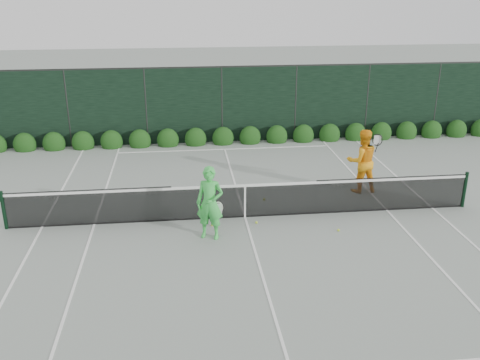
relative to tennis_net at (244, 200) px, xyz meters
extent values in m
plane|color=gray|center=(0.02, 0.00, -0.53)|extent=(80.00, 80.00, 0.00)
cylinder|color=black|center=(-6.38, 0.00, 0.00)|extent=(0.10, 0.10, 1.07)
cylinder|color=black|center=(6.42, 0.00, 0.00)|extent=(0.10, 0.10, 1.07)
cube|color=black|center=(-6.38, 0.00, 0.32)|extent=(0.10, 0.08, 0.12)
cube|color=black|center=(-4.18, 0.00, -0.02)|extent=(4.40, 0.01, 1.02)
cube|color=black|center=(0.02, 0.00, -0.05)|extent=(4.00, 0.01, 0.96)
cube|color=black|center=(4.22, 0.00, -0.02)|extent=(4.40, 0.01, 1.02)
cube|color=white|center=(0.02, 0.00, 0.41)|extent=(12.80, 0.03, 0.07)
cube|color=black|center=(0.02, 0.00, -0.51)|extent=(12.80, 0.02, 0.04)
cube|color=white|center=(0.02, 0.00, -0.07)|extent=(0.05, 0.03, 0.91)
imported|color=green|center=(-1.01, -1.12, 0.42)|extent=(0.80, 0.66, 1.90)
torus|color=beige|center=(-0.81, -1.02, 0.21)|extent=(0.29, 0.14, 0.30)
cylinder|color=black|center=(-0.81, -1.02, -0.03)|extent=(0.10, 0.03, 0.30)
imported|color=#FFA315|center=(3.84, 1.53, 0.47)|extent=(0.99, 0.78, 1.99)
torus|color=black|center=(4.19, 1.33, 1.19)|extent=(0.30, 0.12, 0.30)
cylinder|color=black|center=(4.19, 1.33, 0.95)|extent=(0.10, 0.03, 0.30)
cube|color=white|center=(-5.46, 0.00, -0.53)|extent=(0.06, 23.77, 0.01)
cube|color=white|center=(5.51, 0.00, -0.53)|extent=(0.06, 23.77, 0.01)
cube|color=white|center=(-4.09, 0.00, -0.53)|extent=(0.06, 23.77, 0.01)
cube|color=white|center=(4.14, 0.00, -0.53)|extent=(0.06, 23.77, 0.01)
cube|color=white|center=(0.02, 11.88, -0.53)|extent=(11.03, 0.06, 0.01)
cube|color=white|center=(0.02, 6.40, -0.53)|extent=(8.23, 0.06, 0.01)
cube|color=white|center=(0.02, 0.00, -0.53)|extent=(0.06, 12.80, 0.01)
cube|color=black|center=(0.02, 7.50, 0.97)|extent=(32.00, 0.06, 3.00)
cube|color=#262826|center=(0.02, 7.50, 2.50)|extent=(32.00, 0.06, 0.06)
cylinder|color=#262826|center=(-5.98, 7.50, 0.97)|extent=(0.08, 0.08, 3.00)
cylinder|color=#262826|center=(-2.98, 7.50, 0.97)|extent=(0.08, 0.08, 3.00)
cylinder|color=#262826|center=(0.02, 7.50, 0.97)|extent=(0.08, 0.08, 3.00)
cylinder|color=#262826|center=(3.02, 7.50, 0.97)|extent=(0.08, 0.08, 3.00)
cylinder|color=#262826|center=(6.02, 7.50, 0.97)|extent=(0.08, 0.08, 3.00)
cylinder|color=#262826|center=(9.02, 7.50, 0.97)|extent=(0.08, 0.08, 3.00)
ellipsoid|color=black|center=(-7.68, 7.15, -0.30)|extent=(0.86, 0.65, 0.94)
ellipsoid|color=black|center=(-6.58, 7.15, -0.30)|extent=(0.86, 0.65, 0.94)
ellipsoid|color=black|center=(-5.48, 7.15, -0.30)|extent=(0.86, 0.65, 0.94)
ellipsoid|color=black|center=(-4.38, 7.15, -0.30)|extent=(0.86, 0.65, 0.94)
ellipsoid|color=black|center=(-3.28, 7.15, -0.30)|extent=(0.86, 0.65, 0.94)
ellipsoid|color=black|center=(-2.18, 7.15, -0.30)|extent=(0.86, 0.65, 0.94)
ellipsoid|color=black|center=(-1.08, 7.15, -0.30)|extent=(0.86, 0.65, 0.94)
ellipsoid|color=black|center=(0.02, 7.15, -0.30)|extent=(0.86, 0.65, 0.94)
ellipsoid|color=black|center=(1.12, 7.15, -0.30)|extent=(0.86, 0.65, 0.94)
ellipsoid|color=black|center=(2.22, 7.15, -0.30)|extent=(0.86, 0.65, 0.94)
ellipsoid|color=black|center=(3.32, 7.15, -0.30)|extent=(0.86, 0.65, 0.94)
ellipsoid|color=black|center=(4.42, 7.15, -0.30)|extent=(0.86, 0.65, 0.94)
ellipsoid|color=black|center=(5.52, 7.15, -0.30)|extent=(0.86, 0.65, 0.94)
ellipsoid|color=black|center=(6.62, 7.15, -0.30)|extent=(0.86, 0.65, 0.94)
ellipsoid|color=black|center=(7.72, 7.15, -0.30)|extent=(0.86, 0.65, 0.94)
ellipsoid|color=black|center=(8.82, 7.15, -0.30)|extent=(0.86, 0.65, 0.94)
ellipsoid|color=black|center=(9.92, 7.15, -0.30)|extent=(0.86, 0.65, 0.94)
sphere|color=#CFEB34|center=(-0.93, -0.47, -0.50)|extent=(0.07, 0.07, 0.07)
sphere|color=#CFEB34|center=(0.28, -0.45, -0.50)|extent=(0.07, 0.07, 0.07)
sphere|color=#CFEB34|center=(2.36, -1.18, -0.50)|extent=(0.07, 0.07, 0.07)
sphere|color=#CFEB34|center=(0.74, 1.13, -0.50)|extent=(0.07, 0.07, 0.07)
camera|label=1|loc=(-1.68, -13.49, 5.69)|focal=40.00mm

